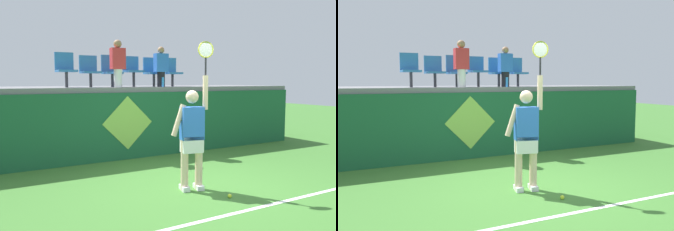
# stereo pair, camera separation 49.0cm
# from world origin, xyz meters

# --- Properties ---
(ground_plane) EXTENTS (40.00, 40.00, 0.00)m
(ground_plane) POSITION_xyz_m (0.00, 0.00, 0.00)
(ground_plane) COLOR #3D752D
(court_back_wall) EXTENTS (10.25, 0.20, 1.59)m
(court_back_wall) POSITION_xyz_m (0.00, 2.82, 0.80)
(court_back_wall) COLOR #195633
(court_back_wall) RESTS_ON ground_plane
(spectator_platform) EXTENTS (10.25, 2.88, 0.12)m
(spectator_platform) POSITION_xyz_m (0.00, 4.21, 1.65)
(spectator_platform) COLOR slate
(spectator_platform) RESTS_ON court_back_wall
(court_baseline_stripe) EXTENTS (9.22, 0.08, 0.01)m
(court_baseline_stripe) POSITION_xyz_m (0.00, -1.24, 0.00)
(court_baseline_stripe) COLOR white
(court_baseline_stripe) RESTS_ON ground_plane
(tennis_player) EXTENTS (0.74, 0.34, 2.53)m
(tennis_player) POSITION_xyz_m (-0.21, -0.01, 0.97)
(tennis_player) COLOR white
(tennis_player) RESTS_ON ground_plane
(tennis_ball) EXTENTS (0.07, 0.07, 0.07)m
(tennis_ball) POSITION_xyz_m (0.08, -0.68, 0.03)
(tennis_ball) COLOR #D1E533
(tennis_ball) RESTS_ON ground_plane
(water_bottle) EXTENTS (0.06, 0.06, 0.25)m
(water_bottle) POSITION_xyz_m (0.84, 2.89, 1.84)
(water_bottle) COLOR #338CE5
(water_bottle) RESTS_ON spectator_platform
(stadium_chair_0) EXTENTS (0.44, 0.42, 0.83)m
(stadium_chair_0) POSITION_xyz_m (-1.44, 3.49, 2.17)
(stadium_chair_0) COLOR #38383D
(stadium_chair_0) RESTS_ON spectator_platform
(stadium_chair_1) EXTENTS (0.44, 0.42, 0.77)m
(stadium_chair_1) POSITION_xyz_m (-0.86, 3.49, 2.14)
(stadium_chair_1) COLOR #38383D
(stadium_chair_1) RESTS_ON spectator_platform
(stadium_chair_2) EXTENTS (0.44, 0.42, 0.81)m
(stadium_chair_2) POSITION_xyz_m (-0.31, 3.50, 2.15)
(stadium_chair_2) COLOR #38383D
(stadium_chair_2) RESTS_ON spectator_platform
(stadium_chair_3) EXTENTS (0.44, 0.42, 0.79)m
(stadium_chair_3) POSITION_xyz_m (0.28, 3.49, 2.17)
(stadium_chair_3) COLOR #38383D
(stadium_chair_3) RESTS_ON spectator_platform
(stadium_chair_4) EXTENTS (0.44, 0.42, 0.78)m
(stadium_chair_4) POSITION_xyz_m (0.86, 3.49, 2.14)
(stadium_chair_4) COLOR #38383D
(stadium_chair_4) RESTS_ON spectator_platform
(stadium_chair_5) EXTENTS (0.44, 0.42, 0.79)m
(stadium_chair_5) POSITION_xyz_m (1.44, 3.49, 2.15)
(stadium_chair_5) COLOR #38383D
(stadium_chair_5) RESTS_ON spectator_platform
(spectator_0) EXTENTS (0.34, 0.20, 1.13)m
(spectator_0) POSITION_xyz_m (-0.31, 3.05, 2.31)
(spectator_0) COLOR white
(spectator_0) RESTS_ON spectator_platform
(spectator_1) EXTENTS (0.34, 0.20, 1.02)m
(spectator_1) POSITION_xyz_m (0.86, 3.02, 2.24)
(spectator_1) COLOR black
(spectator_1) RESTS_ON spectator_platform
(wall_signage_mount) EXTENTS (1.27, 0.01, 1.51)m
(wall_signage_mount) POSITION_xyz_m (-0.21, 2.72, 0.00)
(wall_signage_mount) COLOR #195633
(wall_signage_mount) RESTS_ON ground_plane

